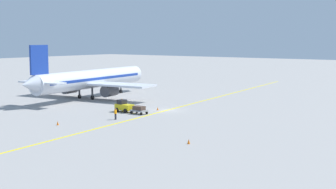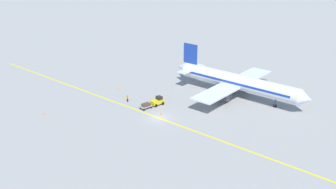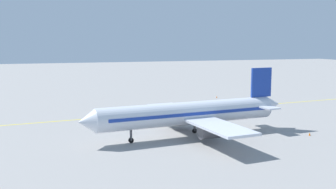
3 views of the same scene
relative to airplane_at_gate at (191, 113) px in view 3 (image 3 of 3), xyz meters
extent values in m
plane|color=gray|center=(21.27, -3.81, -3.71)|extent=(400.00, 400.00, 0.00)
cube|color=yellow|center=(21.27, -3.81, -3.71)|extent=(12.57, 119.42, 0.01)
cylinder|color=silver|center=(-0.05, 0.44, 0.09)|extent=(6.85, 30.21, 3.60)
cone|color=silver|center=(-1.81, 16.54, 0.09)|extent=(3.66, 2.76, 3.42)
cone|color=silver|center=(1.75, -15.96, 0.39)|extent=(3.37, 3.32, 3.06)
cube|color=#193899|center=(-0.05, 0.44, 0.24)|extent=(6.56, 27.24, 0.50)
cube|color=silver|center=(0.06, -0.56, -0.63)|extent=(28.40, 8.22, 0.36)
cylinder|color=#4C4C51|center=(-4.91, -1.10, -1.88)|extent=(2.54, 3.42, 2.20)
cylinder|color=#4C4C51|center=(5.03, -0.01, -1.88)|extent=(2.54, 3.42, 2.20)
cube|color=#193899|center=(1.48, -13.48, 4.39)|extent=(0.79, 4.02, 5.00)
cube|color=silver|center=(1.42, -12.98, 0.49)|extent=(9.21, 3.37, 0.24)
cylinder|color=#4C4C51|center=(-1.09, 9.98, -2.31)|extent=(0.36, 0.36, 2.00)
cylinder|color=black|center=(-1.09, 9.98, -3.31)|extent=(0.37, 0.83, 0.80)
cylinder|color=#4C4C51|center=(-1.42, -1.72, -2.31)|extent=(0.36, 0.36, 2.00)
cylinder|color=black|center=(-1.42, -1.72, -3.31)|extent=(0.37, 0.83, 0.80)
cylinder|color=#4C4C51|center=(1.76, -1.38, -2.31)|extent=(0.36, 0.36, 2.00)
cylinder|color=black|center=(1.76, -1.38, -3.31)|extent=(0.37, 0.83, 0.80)
cube|color=gold|center=(16.79, -9.15, -2.91)|extent=(3.09, 1.69, 0.90)
cube|color=black|center=(16.25, -9.12, -2.11)|extent=(1.18, 1.34, 0.70)
sphere|color=orange|center=(16.25, -9.12, -1.68)|extent=(0.16, 0.16, 0.16)
cylinder|color=black|center=(15.77, -9.84, -3.36)|extent=(0.71, 0.29, 0.70)
cylinder|color=black|center=(15.87, -8.34, -3.36)|extent=(0.71, 0.29, 0.70)
cylinder|color=black|center=(17.72, -9.96, -3.36)|extent=(0.71, 0.29, 0.70)
cylinder|color=black|center=(17.81, -8.46, -3.36)|extent=(0.71, 0.29, 0.70)
cube|color=gray|center=(19.99, -9.35, -3.17)|extent=(2.68, 1.56, 0.20)
cube|color=#4C382D|center=(19.99, -9.35, -2.77)|extent=(1.89, 1.23, 0.60)
cylinder|color=black|center=(18.91, -9.91, -3.49)|extent=(0.45, 0.17, 0.44)
cylinder|color=black|center=(18.99, -8.66, -3.49)|extent=(0.45, 0.17, 0.44)
cylinder|color=black|center=(20.99, -10.04, -3.49)|extent=(0.45, 0.17, 0.44)
cylinder|color=black|center=(21.07, -8.79, -3.49)|extent=(0.45, 0.17, 0.44)
cylinder|color=#23232D|center=(20.46, -15.16, -3.28)|extent=(0.16, 0.16, 0.85)
cylinder|color=#23232D|center=(20.49, -15.36, -3.28)|extent=(0.16, 0.16, 0.85)
cube|color=orange|center=(20.47, -15.26, -2.56)|extent=(0.28, 0.39, 0.60)
cylinder|color=orange|center=(20.43, -15.02, -2.56)|extent=(0.10, 0.10, 0.55)
cylinder|color=orange|center=(20.51, -15.50, -2.56)|extent=(0.10, 0.10, 0.55)
sphere|color=#9E7051|center=(20.47, -15.26, -2.14)|extent=(0.22, 0.22, 0.22)
cone|color=orange|center=(37.74, -22.13, -3.43)|extent=(0.32, 0.32, 0.55)
cone|color=orange|center=(17.08, -23.12, -3.43)|extent=(0.32, 0.32, 0.55)
cone|color=orange|center=(-5.48, -18.44, -3.43)|extent=(0.32, 0.32, 0.55)
cone|color=orange|center=(20.03, -4.60, -3.43)|extent=(0.32, 0.32, 0.55)
camera|label=1|loc=(65.96, -64.76, 7.96)|focal=50.00mm
camera|label=2|loc=(71.52, 51.17, 31.03)|focal=42.00mm
camera|label=3|loc=(-57.26, 22.32, 11.46)|focal=42.00mm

